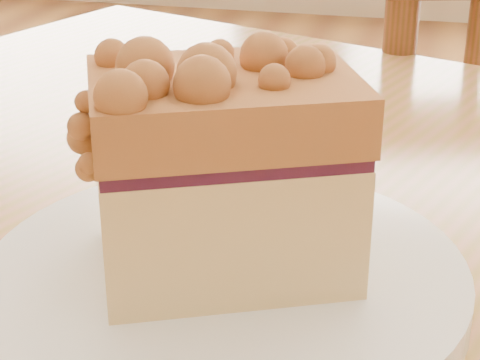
% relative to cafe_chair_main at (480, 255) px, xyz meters
% --- Properties ---
extents(cafe_chair_main, '(0.48, 0.48, 0.87)m').
position_rel_cafe_chair_main_xyz_m(cafe_chair_main, '(0.00, 0.00, 0.00)').
color(cafe_chair_main, brown).
rests_on(cafe_chair_main, ground).
extents(plate, '(0.23, 0.23, 0.02)m').
position_rel_cafe_chair_main_xyz_m(plate, '(-0.17, -0.65, 0.32)').
color(plate, white).
rests_on(plate, cafe_table_main).
extents(cake_slice, '(0.14, 0.13, 0.11)m').
position_rel_cafe_chair_main_xyz_m(cake_slice, '(-0.17, -0.65, 0.38)').
color(cake_slice, '#FBDC8E').
rests_on(cake_slice, plate).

